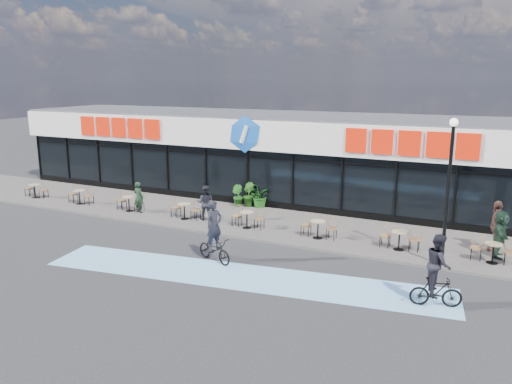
% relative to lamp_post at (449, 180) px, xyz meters
% --- Properties ---
extents(ground, '(120.00, 120.00, 0.00)m').
position_rel_lamp_post_xyz_m(ground, '(-10.04, -2.30, -3.17)').
color(ground, '#28282B').
rests_on(ground, ground).
extents(sidewalk, '(44.00, 5.00, 0.10)m').
position_rel_lamp_post_xyz_m(sidewalk, '(-10.04, 2.20, -3.12)').
color(sidewalk, '#635B58').
rests_on(sidewalk, ground).
extents(bike_lane, '(14.17, 4.13, 0.01)m').
position_rel_lamp_post_xyz_m(bike_lane, '(-6.04, -3.80, -3.16)').
color(bike_lane, '#7FBDF1').
rests_on(bike_lane, ground).
extents(building, '(30.60, 6.57, 4.75)m').
position_rel_lamp_post_xyz_m(building, '(-10.04, 7.63, -0.83)').
color(building, black).
rests_on(building, ground).
extents(lamp_post, '(0.28, 0.28, 5.17)m').
position_rel_lamp_post_xyz_m(lamp_post, '(0.00, 0.00, 0.00)').
color(lamp_post, black).
rests_on(lamp_post, sidewalk).
extents(bistro_set_0, '(1.54, 0.62, 0.90)m').
position_rel_lamp_post_xyz_m(bistro_set_0, '(-21.29, 1.07, -2.61)').
color(bistro_set_0, tan).
rests_on(bistro_set_0, sidewalk).
extents(bistro_set_1, '(1.54, 0.62, 0.90)m').
position_rel_lamp_post_xyz_m(bistro_set_1, '(-18.02, 1.07, -2.61)').
color(bistro_set_1, tan).
rests_on(bistro_set_1, sidewalk).
extents(bistro_set_2, '(1.54, 0.62, 0.90)m').
position_rel_lamp_post_xyz_m(bistro_set_2, '(-14.75, 1.07, -2.61)').
color(bistro_set_2, tan).
rests_on(bistro_set_2, sidewalk).
extents(bistro_set_3, '(1.54, 0.62, 0.90)m').
position_rel_lamp_post_xyz_m(bistro_set_3, '(-11.47, 1.07, -2.61)').
color(bistro_set_3, tan).
rests_on(bistro_set_3, sidewalk).
extents(bistro_set_4, '(1.54, 0.62, 0.90)m').
position_rel_lamp_post_xyz_m(bistro_set_4, '(-8.20, 1.07, -2.61)').
color(bistro_set_4, tan).
rests_on(bistro_set_4, sidewalk).
extents(bistro_set_5, '(1.54, 0.62, 0.90)m').
position_rel_lamp_post_xyz_m(bistro_set_5, '(-4.93, 1.07, -2.61)').
color(bistro_set_5, tan).
rests_on(bistro_set_5, sidewalk).
extents(bistro_set_6, '(1.54, 0.62, 0.90)m').
position_rel_lamp_post_xyz_m(bistro_set_6, '(-1.66, 1.07, -2.61)').
color(bistro_set_6, tan).
rests_on(bistro_set_6, sidewalk).
extents(bistro_set_7, '(1.54, 0.62, 0.90)m').
position_rel_lamp_post_xyz_m(bistro_set_7, '(1.61, 1.07, -2.61)').
color(bistro_set_7, tan).
rests_on(bistro_set_7, sidewalk).
extents(potted_plant_left, '(0.87, 0.87, 1.23)m').
position_rel_lamp_post_xyz_m(potted_plant_left, '(-9.87, 4.42, -2.45)').
color(potted_plant_left, '#204915').
rests_on(potted_plant_left, sidewalk).
extents(potted_plant_mid, '(0.76, 0.71, 1.10)m').
position_rel_lamp_post_xyz_m(potted_plant_mid, '(-10.37, 4.18, -2.52)').
color(potted_plant_mid, '#1D5117').
rests_on(potted_plant_mid, sidewalk).
extents(potted_plant_right, '(1.16, 1.03, 1.19)m').
position_rel_lamp_post_xyz_m(potted_plant_right, '(-9.29, 4.44, -2.47)').
color(potted_plant_right, '#1E5919').
rests_on(potted_plant_right, sidewalk).
extents(patron_left, '(0.59, 0.41, 1.54)m').
position_rel_lamp_post_xyz_m(patron_left, '(-14.12, 0.98, -2.30)').
color(patron_left, black).
rests_on(patron_left, sidewalk).
extents(patron_right, '(0.96, 0.85, 1.65)m').
position_rel_lamp_post_xyz_m(patron_right, '(-10.51, 1.28, -2.24)').
color(patron_right, black).
rests_on(patron_right, sidewalk).
extents(pedestrian_a, '(0.61, 1.21, 1.98)m').
position_rel_lamp_post_xyz_m(pedestrian_a, '(1.64, 2.47, -2.08)').
color(pedestrian_a, '#4F3028').
rests_on(pedestrian_a, sidewalk).
extents(pedestrian_b, '(0.53, 1.64, 1.77)m').
position_rel_lamp_post_xyz_m(pedestrian_b, '(1.79, 1.80, -2.18)').
color(pedestrian_b, black).
rests_on(pedestrian_b, sidewalk).
extents(cyclist_a, '(1.83, 1.20, 2.30)m').
position_rel_lamp_post_xyz_m(cyclist_a, '(-7.55, -2.95, -2.38)').
color(cyclist_a, black).
rests_on(cyclist_a, ground).
extents(cyclist_b, '(1.56, 1.01, 2.22)m').
position_rel_lamp_post_xyz_m(cyclist_b, '(0.16, -3.32, -2.15)').
color(cyclist_b, black).
rests_on(cyclist_b, ground).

